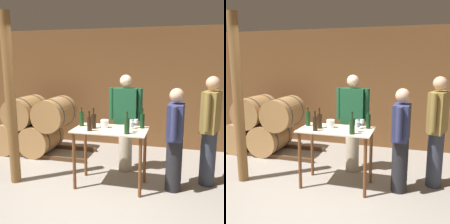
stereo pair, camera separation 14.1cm
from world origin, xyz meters
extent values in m
plane|color=gray|center=(0.00, 0.00, 0.00)|extent=(14.00, 14.00, 0.00)
cube|color=brown|center=(0.00, 2.80, 1.35)|extent=(8.40, 0.05, 2.70)
cube|color=#4C331E|center=(-2.01, 1.41, 0.04)|extent=(2.96, 0.06, 0.08)
cube|color=#4C331E|center=(-2.01, 2.10, 0.04)|extent=(2.96, 0.06, 0.08)
cylinder|color=#AD7F4C|center=(-2.35, 1.76, 0.33)|extent=(0.66, 0.86, 0.66)
cylinder|color=#38383D|center=(-2.35, 1.50, 0.33)|extent=(0.67, 0.03, 0.67)
cylinder|color=#38383D|center=(-2.35, 2.02, 0.33)|extent=(0.67, 0.03, 0.67)
cylinder|color=#AD7F4C|center=(-1.66, 1.76, 0.33)|extent=(0.66, 0.86, 0.66)
cylinder|color=#38383D|center=(-1.66, 1.50, 0.33)|extent=(0.67, 0.03, 0.67)
cylinder|color=#38383D|center=(-1.66, 2.02, 0.33)|extent=(0.67, 0.03, 0.67)
cylinder|color=#9E7242|center=(-2.01, 1.76, 0.89)|extent=(0.66, 0.86, 0.66)
cylinder|color=#38383D|center=(-2.01, 1.50, 0.89)|extent=(0.67, 0.03, 0.67)
cylinder|color=#38383D|center=(-2.01, 2.02, 0.89)|extent=(0.67, 0.03, 0.67)
cylinder|color=#9E7242|center=(-1.32, 1.76, 0.89)|extent=(0.66, 0.86, 0.66)
cylinder|color=#38383D|center=(-1.32, 1.50, 0.89)|extent=(0.67, 0.03, 0.67)
cylinder|color=#38383D|center=(-1.32, 2.02, 0.89)|extent=(0.67, 0.03, 0.67)
cube|color=beige|center=(0.18, 0.63, 0.92)|extent=(1.14, 0.62, 0.02)
cylinder|color=brown|center=(-0.33, 0.38, 0.46)|extent=(0.05, 0.05, 0.91)
cylinder|color=brown|center=(0.69, 0.38, 0.46)|extent=(0.05, 0.05, 0.91)
cylinder|color=brown|center=(-0.33, 0.88, 0.46)|extent=(0.05, 0.05, 0.91)
cylinder|color=brown|center=(0.69, 0.88, 0.46)|extent=(0.05, 0.05, 0.91)
cylinder|color=brown|center=(-1.38, 0.38, 1.35)|extent=(0.16, 0.16, 2.70)
cylinder|color=#193819|center=(-0.32, 0.72, 1.05)|extent=(0.08, 0.08, 0.23)
cylinder|color=#193819|center=(-0.32, 0.72, 1.20)|extent=(0.02, 0.02, 0.07)
cylinder|color=black|center=(-0.32, 0.72, 1.22)|extent=(0.03, 0.03, 0.02)
cylinder|color=black|center=(-0.10, 0.45, 1.04)|extent=(0.07, 0.07, 0.21)
cylinder|color=black|center=(-0.10, 0.45, 1.19)|extent=(0.02, 0.02, 0.09)
cylinder|color=black|center=(-0.10, 0.45, 1.22)|extent=(0.03, 0.03, 0.02)
cylinder|color=black|center=(-0.09, 0.61, 1.04)|extent=(0.08, 0.08, 0.22)
cylinder|color=black|center=(-0.09, 0.61, 1.20)|extent=(0.02, 0.02, 0.10)
cylinder|color=black|center=(-0.09, 0.61, 1.24)|extent=(0.03, 0.03, 0.02)
cylinder|color=#193819|center=(0.48, 0.43, 1.05)|extent=(0.08, 0.08, 0.23)
cylinder|color=#193819|center=(0.48, 0.43, 1.21)|extent=(0.02, 0.02, 0.10)
cylinder|color=black|center=(0.48, 0.43, 1.25)|extent=(0.03, 0.03, 0.02)
cylinder|color=black|center=(0.64, 0.81, 1.04)|extent=(0.07, 0.07, 0.23)
cylinder|color=black|center=(0.64, 0.81, 1.20)|extent=(0.02, 0.02, 0.09)
cylinder|color=black|center=(0.64, 0.81, 1.24)|extent=(0.03, 0.03, 0.02)
cylinder|color=silver|center=(0.49, 0.71, 0.93)|extent=(0.06, 0.06, 0.00)
cylinder|color=silver|center=(0.49, 0.71, 0.97)|extent=(0.01, 0.01, 0.07)
cylinder|color=silver|center=(0.49, 0.71, 1.05)|extent=(0.06, 0.06, 0.07)
cylinder|color=silver|center=(0.53, 0.57, 0.93)|extent=(0.06, 0.06, 0.00)
cylinder|color=silver|center=(0.53, 0.57, 0.97)|extent=(0.01, 0.01, 0.07)
cylinder|color=silver|center=(0.53, 0.57, 1.04)|extent=(0.07, 0.07, 0.07)
cylinder|color=silver|center=(0.55, 0.79, 0.93)|extent=(0.06, 0.06, 0.00)
cylinder|color=silver|center=(0.55, 0.79, 0.98)|extent=(0.01, 0.01, 0.08)
cylinder|color=silver|center=(0.55, 0.79, 1.04)|extent=(0.07, 0.07, 0.06)
cylinder|color=white|center=(0.07, 0.69, 1.00)|extent=(0.13, 0.13, 0.13)
cylinder|color=#333847|center=(1.67, 1.06, 0.44)|extent=(0.24, 0.24, 0.88)
cube|color=olive|center=(1.67, 1.06, 1.20)|extent=(0.34, 0.45, 0.63)
sphere|color=tan|center=(1.67, 1.06, 1.64)|extent=(0.21, 0.21, 0.21)
cylinder|color=olive|center=(1.75, 1.29, 1.23)|extent=(0.09, 0.09, 0.57)
cylinder|color=olive|center=(1.58, 0.82, 1.23)|extent=(0.09, 0.09, 0.57)
cylinder|color=#232328|center=(1.15, 0.73, 0.41)|extent=(0.24, 0.24, 0.82)
cube|color=navy|center=(1.15, 0.73, 1.08)|extent=(0.25, 0.42, 0.53)
sphere|color=tan|center=(1.15, 0.73, 1.47)|extent=(0.21, 0.21, 0.21)
cylinder|color=navy|center=(1.17, 0.98, 1.11)|extent=(0.09, 0.09, 0.48)
cylinder|color=navy|center=(1.13, 0.48, 1.11)|extent=(0.09, 0.09, 0.48)
cylinder|color=#B7AD93|center=(0.28, 1.28, 0.44)|extent=(0.24, 0.24, 0.88)
cube|color=#194C2D|center=(0.28, 1.28, 1.19)|extent=(0.40, 0.22, 0.62)
sphere|color=beige|center=(0.28, 1.28, 1.63)|extent=(0.21, 0.21, 0.21)
cylinder|color=#194C2D|center=(0.53, 1.28, 1.23)|extent=(0.09, 0.09, 0.56)
cylinder|color=#194C2D|center=(0.03, 1.28, 1.23)|extent=(0.09, 0.09, 0.56)
camera|label=1|loc=(1.18, -3.15, 1.95)|focal=42.00mm
camera|label=2|loc=(1.31, -3.11, 1.95)|focal=42.00mm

